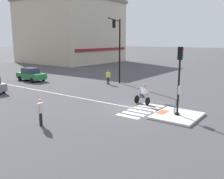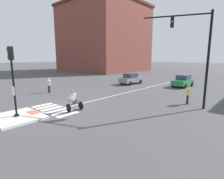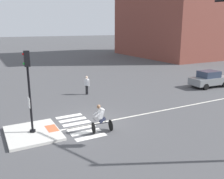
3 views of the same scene
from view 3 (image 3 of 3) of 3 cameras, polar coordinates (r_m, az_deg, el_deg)
The scene contains 15 objects.
ground_plane at distance 15.83m, azimuth -5.76°, elevation -7.83°, with size 300.00×300.00×0.00m, color #474749.
traffic_island at distance 14.99m, azimuth -17.57°, elevation -9.44°, with size 3.32×2.86×0.15m, color beige.
tactile_pad_front at distance 15.16m, azimuth -13.55°, elevation -8.57°, with size 1.10×0.60×0.01m, color #DB5B38.
signal_pole at distance 14.14m, azimuth -18.44°, elevation 1.09°, with size 0.44×0.38×4.54m.
crosswalk_stripe_a at distance 17.32m, azimuth -9.75°, elevation -6.00°, with size 0.44×1.80×0.01m, color silver.
crosswalk_stripe_b at distance 16.65m, azimuth -8.92°, elevation -6.80°, with size 0.44×1.80×0.01m, color silver.
crosswalk_stripe_c at distance 15.99m, azimuth -8.02°, elevation -7.66°, with size 0.44×1.80×0.01m, color silver.
crosswalk_stripe_d at distance 15.33m, azimuth -7.04°, elevation -8.60°, with size 0.44×1.80×0.01m, color silver.
crosswalk_stripe_e at distance 14.69m, azimuth -5.96°, elevation -9.62°, with size 0.44×1.80×0.01m, color silver.
crosswalk_stripe_f at distance 14.06m, azimuth -4.78°, elevation -10.73°, with size 0.44×1.80×0.01m, color silver.
lane_centre_line at distance 21.35m, azimuth 20.11°, elevation -2.81°, with size 0.14×28.00×0.01m, color silver.
building_corner_left at distance 56.18m, azimuth 16.24°, elevation 17.60°, with size 22.16×21.71×19.66m.
car_grey_westbound_distant at distance 26.94m, azimuth 21.26°, elevation 2.25°, with size 1.97×4.16×1.64m.
cyclist at distance 14.29m, azimuth -2.52°, elevation -6.50°, with size 0.77×1.15×1.68m.
pedestrian_at_curb_left at distance 22.36m, azimuth -5.78°, elevation 1.33°, with size 0.50×0.36×1.67m.
Camera 3 is at (13.64, -5.49, 5.89)m, focal length 40.15 mm.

